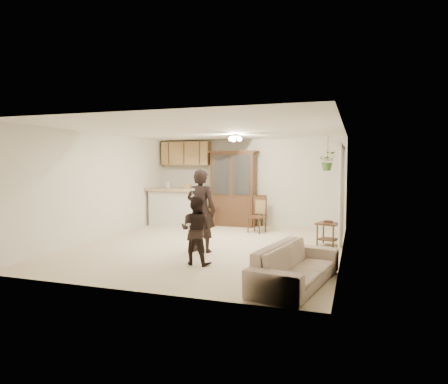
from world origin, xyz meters
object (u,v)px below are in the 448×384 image
(sofa, at_px, (296,260))
(china_hutch, at_px, (234,189))
(child, at_px, (196,227))
(chair_hutch_left, at_px, (257,223))
(adult, at_px, (201,208))
(chair_hutch_right, at_px, (258,218))
(side_table, at_px, (328,234))
(chair_bar, at_px, (208,215))

(sofa, height_order, china_hutch, china_hutch)
(child, bearing_deg, china_hutch, -76.49)
(child, distance_m, china_hutch, 4.58)
(china_hutch, bearing_deg, chair_hutch_left, -44.11)
(sofa, bearing_deg, chair_hutch_left, 31.77)
(adult, relative_size, chair_hutch_right, 1.97)
(side_table, bearing_deg, adult, -148.07)
(china_hutch, relative_size, chair_bar, 1.98)
(chair_hutch_left, bearing_deg, sofa, -53.72)
(china_hutch, height_order, chair_hutch_left, china_hutch)
(adult, xyz_separation_m, china_hutch, (-0.40, 3.54, 0.17))
(sofa, xyz_separation_m, chair_hutch_right, (-1.81, 5.16, -0.11))
(sofa, height_order, chair_bar, chair_bar)
(chair_bar, distance_m, chair_hutch_left, 1.72)
(child, xyz_separation_m, china_hutch, (-0.69, 4.51, 0.39))
(child, xyz_separation_m, chair_hutch_right, (0.04, 4.50, -0.42))
(china_hutch, height_order, side_table, china_hutch)
(chair_bar, bearing_deg, adult, -85.42)
(china_hutch, distance_m, chair_hutch_left, 1.55)
(chair_hutch_left, bearing_deg, china_hutch, 149.79)
(chair_bar, bearing_deg, sofa, -70.24)
(china_hutch, bearing_deg, sofa, -62.36)
(sofa, bearing_deg, chair_bar, 44.37)
(sofa, relative_size, adult, 1.04)
(sofa, relative_size, chair_bar, 1.71)
(adult, height_order, chair_hutch_left, adult)
(chair_hutch_left, relative_size, chair_hutch_right, 1.00)
(child, bearing_deg, chair_bar, -67.18)
(sofa, distance_m, chair_bar, 5.82)
(sofa, height_order, child, child)
(adult, bearing_deg, china_hutch, -80.28)
(adult, xyz_separation_m, side_table, (2.40, 1.50, -0.64))
(sofa, distance_m, side_table, 3.14)
(sofa, height_order, chair_hutch_left, chair_hutch_left)
(child, xyz_separation_m, chair_hutch_left, (0.24, 3.56, -0.42))
(adult, distance_m, side_table, 2.90)
(sofa, xyz_separation_m, china_hutch, (-2.55, 5.17, 0.70))
(child, distance_m, chair_bar, 4.42)
(child, xyz_separation_m, side_table, (2.11, 2.47, -0.42))
(sofa, xyz_separation_m, adult, (-2.15, 1.63, 0.53))
(sofa, relative_size, chair_hutch_left, 2.05)
(china_hutch, xyz_separation_m, chair_hutch_right, (0.73, -0.01, -0.81))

